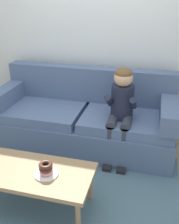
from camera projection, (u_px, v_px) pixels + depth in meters
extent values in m
plane|color=#9E896B|center=(71.00, 184.00, 2.74)|extent=(10.00, 10.00, 0.00)
cube|color=silver|center=(101.00, 29.00, 3.36)|extent=(8.00, 0.10, 2.80)
cube|color=#476675|center=(63.00, 200.00, 2.52)|extent=(2.24, 2.00, 0.01)
cube|color=slate|center=(83.00, 131.00, 3.37)|extent=(2.26, 0.90, 0.38)
cube|color=slate|center=(41.00, 111.00, 3.35)|extent=(1.08, 0.74, 0.12)
cube|color=slate|center=(127.00, 121.00, 3.09)|extent=(1.08, 0.74, 0.12)
cube|color=slate|center=(90.00, 84.00, 3.45)|extent=(2.26, 0.20, 0.46)
cube|color=slate|center=(9.00, 94.00, 3.43)|extent=(0.20, 0.90, 0.22)
cube|color=slate|center=(169.00, 111.00, 2.96)|extent=(0.20, 0.90, 0.22)
cube|color=#937551|center=(33.00, 173.00, 2.30)|extent=(1.09, 0.53, 0.04)
cylinder|color=#937551|center=(78.00, 218.00, 2.10)|extent=(0.04, 0.04, 0.37)
cylinder|color=#937551|center=(1.00, 169.00, 2.68)|extent=(0.04, 0.04, 0.37)
cylinder|color=#937551|center=(90.00, 184.00, 2.46)|extent=(0.04, 0.04, 0.37)
cylinder|color=#1E2338|center=(122.00, 101.00, 2.97)|extent=(0.26, 0.26, 0.40)
sphere|color=#DBAD89|center=(123.00, 77.00, 2.83)|extent=(0.21, 0.21, 0.21)
ellipsoid|color=brown|center=(124.00, 73.00, 2.81)|extent=(0.20, 0.20, 0.12)
cylinder|color=#333847|center=(113.00, 121.00, 2.94)|extent=(0.11, 0.30, 0.11)
cylinder|color=#333847|center=(109.00, 145.00, 2.91)|extent=(0.09, 0.09, 0.44)
cube|color=black|center=(108.00, 165.00, 2.97)|extent=(0.10, 0.20, 0.06)
cylinder|color=#1E2338|center=(109.00, 101.00, 2.90)|extent=(0.07, 0.29, 0.23)
cylinder|color=#333847|center=(126.00, 123.00, 2.91)|extent=(0.11, 0.30, 0.11)
cylinder|color=#333847|center=(124.00, 147.00, 2.87)|extent=(0.09, 0.09, 0.44)
cube|color=black|center=(122.00, 168.00, 2.94)|extent=(0.10, 0.20, 0.06)
cylinder|color=#1E2338|center=(133.00, 103.00, 2.84)|extent=(0.07, 0.29, 0.23)
cylinder|color=white|center=(46.00, 174.00, 2.24)|extent=(0.21, 0.21, 0.01)
torus|color=pink|center=(46.00, 172.00, 2.23)|extent=(0.16, 0.16, 0.04)
torus|color=#422619|center=(46.00, 168.00, 2.22)|extent=(0.16, 0.16, 0.04)
torus|color=#422619|center=(46.00, 165.00, 2.20)|extent=(0.15, 0.15, 0.04)
cube|color=red|center=(13.00, 172.00, 2.87)|extent=(0.16, 0.09, 0.05)
cylinder|color=red|center=(6.00, 171.00, 2.89)|extent=(0.06, 0.06, 0.05)
cylinder|color=red|center=(20.00, 173.00, 2.86)|extent=(0.06, 0.06, 0.05)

